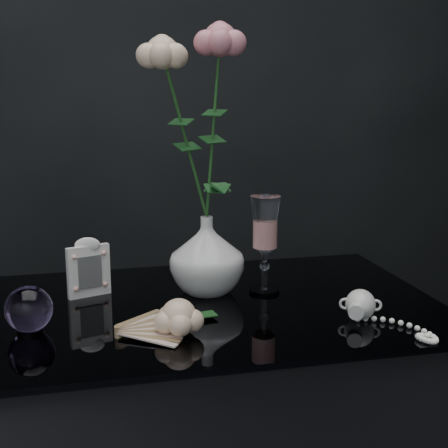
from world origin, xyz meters
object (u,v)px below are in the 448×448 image
object	(u,v)px
loose_rose	(179,317)
pearl_jar	(360,303)
picture_frame	(88,267)
paperweight	(29,309)
vase	(207,255)
wine_glass	(265,245)

from	to	relation	value
loose_rose	pearl_jar	xyz separation A→B (m)	(0.34, 0.00, -0.00)
picture_frame	paperweight	distance (m)	0.20
paperweight	pearl_jar	world-z (taller)	paperweight
vase	paperweight	bearing A→B (deg)	-157.97
wine_glass	paperweight	distance (m)	0.48
vase	loose_rose	world-z (taller)	vase
picture_frame	paperweight	bearing A→B (deg)	-140.46
vase	wine_glass	xyz separation A→B (m)	(0.12, -0.03, 0.02)
vase	wine_glass	bearing A→B (deg)	-12.38
wine_glass	pearl_jar	bearing A→B (deg)	-54.95
wine_glass	loose_rose	distance (m)	0.29
loose_rose	vase	bearing A→B (deg)	87.03
picture_frame	wine_glass	bearing A→B (deg)	-28.14
picture_frame	loose_rose	size ratio (longest dim) A/B	0.66
paperweight	wine_glass	bearing A→B (deg)	13.86
loose_rose	pearl_jar	bearing A→B (deg)	21.21
picture_frame	pearl_jar	distance (m)	0.54
vase	pearl_jar	bearing A→B (deg)	-40.47
loose_rose	picture_frame	bearing A→B (deg)	141.53
paperweight	pearl_jar	xyz separation A→B (m)	(0.59, -0.07, -0.01)
loose_rose	pearl_jar	world-z (taller)	loose_rose
vase	loose_rose	distance (m)	0.24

